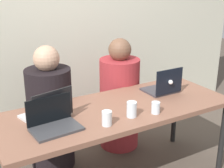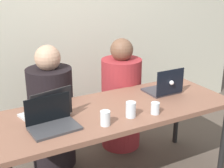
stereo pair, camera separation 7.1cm
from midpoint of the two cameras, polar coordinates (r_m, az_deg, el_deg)
The scene contains 10 objects.
back_wall at distance 3.47m, azimuth -10.37°, elevation 10.96°, with size 5.06×0.10×2.51m, color beige.
desk at distance 2.55m, azimuth 0.04°, elevation -5.55°, with size 1.94×0.75×0.73m.
person_on_left at distance 2.95m, azimuth -11.86°, elevation -5.57°, with size 0.50×0.50×1.18m.
person_on_right at distance 3.24m, azimuth 0.73°, elevation -2.96°, with size 0.45×0.45×1.16m.
laptop_back_right at distance 2.85m, azimuth 8.63°, elevation -0.59°, with size 0.29×0.29×0.24m.
laptop_front_left at distance 2.23m, azimuth -11.52°, elevation -6.87°, with size 0.35×0.26×0.21m.
laptop_back_left at distance 2.39m, azimuth -12.50°, elevation -4.93°, with size 0.39×0.32×0.24m.
water_glass_right at distance 2.43m, azimuth 7.15°, elevation -4.45°, with size 0.07×0.07×0.09m.
water_glass_center at distance 2.36m, azimuth 2.75°, elevation -4.84°, with size 0.08×0.08×0.12m.
water_glass_left at distance 2.23m, azimuth -1.87°, elevation -6.46°, with size 0.07×0.07×0.11m.
Camera 1 is at (-1.19, -1.98, 1.76)m, focal length 50.00 mm.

